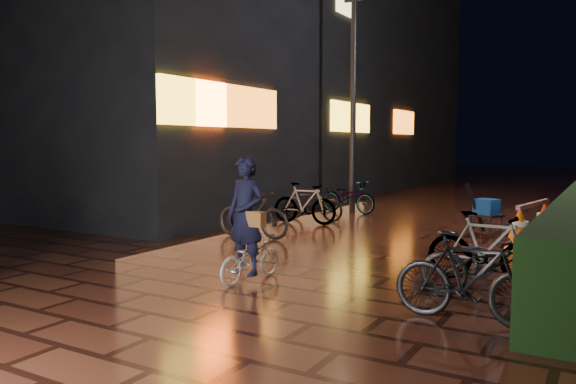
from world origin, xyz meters
The scene contains 8 objects.
ground centered at (0.00, 0.00, 0.00)m, with size 80.00×80.00×0.00m, color #381911.
storefront_block centered at (-9.50, 11.50, 4.50)m, with size 12.09×22.00×9.00m.
lamp_post_sf centered at (-2.39, 6.73, 3.24)m, with size 0.56×0.17×5.89m.
cyclist centered at (-0.41, -1.11, 0.61)m, with size 0.62×1.19×1.65m.
traffic_barrier centered at (2.45, 3.72, 0.38)m, with size 0.74×1.88×0.76m.
cart_assembly centered at (1.52, 4.26, 0.53)m, with size 0.73×0.63×1.04m.
parked_bikes_storefront centered at (-2.31, 4.19, 0.44)m, with size 1.76×5.13×0.92m.
parked_bikes_hedge centered at (2.42, -0.46, 0.44)m, with size 1.81×2.28×0.92m.
Camera 1 is at (3.68, -7.08, 1.81)m, focal length 35.00 mm.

